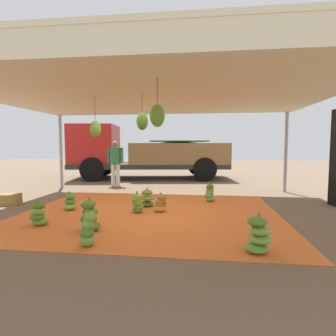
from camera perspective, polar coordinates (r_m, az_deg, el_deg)
ground_plane at (r=9.10m, az=-0.29°, el=-4.80°), size 40.00×40.00×0.00m
tarp_orange at (r=6.19m, az=-3.86°, el=-9.27°), size 5.60×4.75×0.01m
tent_canopy at (r=6.01m, az=-4.23°, el=14.67°), size 8.00×7.00×2.62m
banana_bunch_0 at (r=6.81m, az=-4.31°, el=-6.35°), size 0.43×0.44×0.47m
banana_bunch_1 at (r=4.34m, az=-16.21°, el=-12.20°), size 0.31×0.31×0.55m
banana_bunch_2 at (r=5.74m, az=-25.16°, el=-8.70°), size 0.40×0.40×0.49m
banana_bunch_3 at (r=4.14m, az=18.17°, el=-13.21°), size 0.50×0.47×0.56m
banana_bunch_4 at (r=6.19m, az=-6.31°, el=-7.38°), size 0.34×0.36×0.48m
banana_bunch_5 at (r=6.27m, az=-1.57°, el=-7.32°), size 0.38×0.39×0.43m
banana_bunch_6 at (r=5.07m, az=-15.85°, el=-9.63°), size 0.44×0.42×0.58m
banana_bunch_7 at (r=6.83m, az=-19.55°, el=-6.67°), size 0.38×0.40×0.43m
banana_bunch_8 at (r=7.45m, az=8.60°, el=-5.18°), size 0.29×0.30×0.52m
cargo_truck_main at (r=12.60m, az=-5.33°, el=3.24°), size 7.15×3.32×2.40m
worker_0 at (r=10.35m, az=-10.82°, el=1.66°), size 0.61×0.37×1.66m
crate_1 at (r=8.09m, az=-29.89°, el=-5.63°), size 0.51×0.43×0.27m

